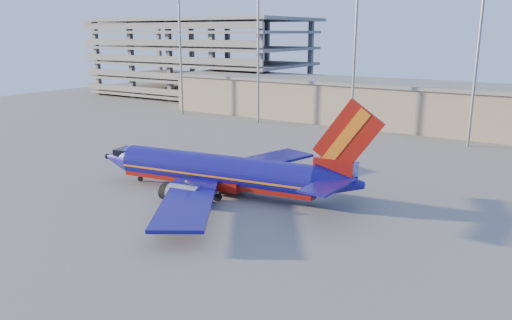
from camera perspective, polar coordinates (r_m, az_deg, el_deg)
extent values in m
plane|color=slate|center=(50.97, -3.74, -6.08)|extent=(220.00, 220.00, 0.00)
cube|color=gray|center=(99.07, 21.65, 5.38)|extent=(120.00, 15.00, 8.00)
cube|color=slate|center=(98.57, 21.87, 7.79)|extent=(122.00, 16.00, 0.60)
cube|color=slate|center=(145.22, -6.24, 7.68)|extent=(60.00, 30.00, 0.70)
cube|color=slate|center=(144.79, -6.28, 9.33)|extent=(60.00, 30.00, 0.70)
cube|color=slate|center=(144.49, -6.33, 10.99)|extent=(60.00, 30.00, 0.70)
cube|color=slate|center=(144.31, -6.38, 12.65)|extent=(60.00, 30.00, 0.70)
cube|color=slate|center=(144.24, -6.42, 14.32)|extent=(60.00, 30.00, 0.70)
cube|color=slate|center=(144.28, -6.46, 15.59)|extent=(62.00, 32.00, 0.80)
cube|color=slate|center=(154.76, -3.26, 11.68)|extent=(1.20, 1.20, 21.00)
cylinder|color=gray|center=(111.92, -8.63, 12.30)|extent=(0.44, 0.44, 28.00)
cylinder|color=gray|center=(99.94, 0.26, 12.22)|extent=(0.44, 0.44, 28.00)
cylinder|color=gray|center=(90.82, 11.21, 11.74)|extent=(0.44, 0.44, 28.00)
cylinder|color=gray|center=(85.50, 23.96, 10.65)|extent=(0.44, 0.44, 28.00)
cylinder|color=navy|center=(56.67, -4.52, -1.16)|extent=(23.75, 6.94, 3.62)
cube|color=#99140C|center=(56.93, -4.50, -2.06)|extent=(23.66, 6.26, 1.27)
cube|color=orange|center=(56.74, -4.51, -1.40)|extent=(23.76, 6.98, 0.22)
cone|color=navy|center=(64.30, -15.35, 0.24)|extent=(4.58, 4.17, 3.62)
cube|color=black|center=(63.29, -14.52, 0.94)|extent=(2.69, 2.85, 0.78)
cone|color=navy|center=(51.45, 9.57, -2.55)|extent=(5.55, 4.31, 3.62)
cube|color=#99140C|center=(51.28, 8.79, -1.04)|extent=(4.14, 1.12, 2.15)
cube|color=#99140C|center=(50.15, 10.44, 2.57)|extent=(7.15, 1.34, 7.81)
cube|color=orange|center=(50.19, 10.22, 2.59)|extent=(4.79, 1.09, 6.12)
cube|color=navy|center=(54.49, 10.11, -1.02)|extent=(4.92, 6.89, 0.22)
cube|color=navy|center=(48.32, 8.12, -2.94)|extent=(3.34, 6.44, 0.22)
cube|color=navy|center=(63.71, 0.39, -0.18)|extent=(8.83, 15.92, 0.34)
cube|color=navy|center=(49.15, -7.84, -4.79)|extent=(12.22, 15.44, 0.34)
cube|color=#99140C|center=(56.81, -4.06, -2.50)|extent=(6.35, 4.62, 0.98)
cylinder|color=gray|center=(61.93, -3.18, -1.25)|extent=(3.78, 2.54, 2.05)
cylinder|color=gray|center=(53.52, -8.22, -3.91)|extent=(3.78, 2.54, 2.05)
cylinder|color=gray|center=(62.98, -13.10, -1.89)|extent=(0.27, 0.27, 1.08)
cylinder|color=black|center=(63.05, -13.08, -2.09)|extent=(0.65, 0.33, 0.63)
cylinder|color=black|center=(58.80, -2.03, -2.81)|extent=(0.89, 0.65, 0.82)
cylinder|color=black|center=(54.52, -4.41, -4.25)|extent=(0.89, 0.65, 0.82)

